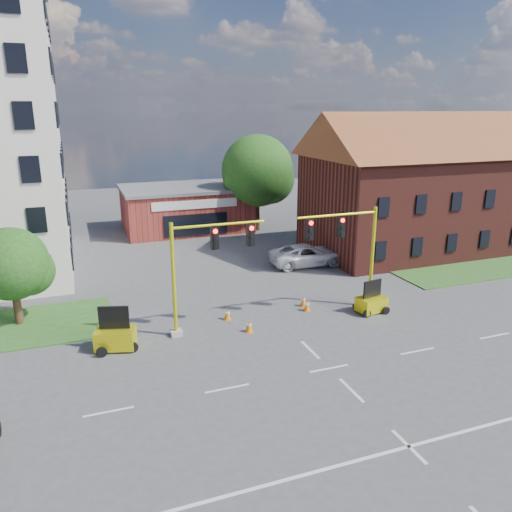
% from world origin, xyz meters
% --- Properties ---
extents(ground, '(120.00, 120.00, 0.00)m').
position_xyz_m(ground, '(0.00, 0.00, 0.00)').
color(ground, '#424245').
rests_on(ground, ground).
extents(grass_verge_ne, '(14.00, 4.00, 0.08)m').
position_xyz_m(grass_verge_ne, '(18.00, 9.00, 0.04)').
color(grass_verge_ne, '#21491B').
rests_on(grass_verge_ne, ground).
extents(lane_markings, '(60.00, 36.00, 0.01)m').
position_xyz_m(lane_markings, '(0.00, -3.00, 0.01)').
color(lane_markings, silver).
rests_on(lane_markings, ground).
extents(brick_shop, '(12.40, 8.40, 4.30)m').
position_xyz_m(brick_shop, '(0.00, 29.98, 2.16)').
color(brick_shop, maroon).
rests_on(brick_shop, ground).
extents(townhouse_row, '(21.00, 11.00, 11.50)m').
position_xyz_m(townhouse_row, '(18.00, 16.00, 5.93)').
color(townhouse_row, '#531F19').
rests_on(townhouse_row, ground).
extents(tree_large, '(7.30, 6.96, 9.37)m').
position_xyz_m(tree_large, '(6.85, 27.08, 5.64)').
color(tree_large, '#352213').
rests_on(tree_large, ground).
extents(tree_nw_front, '(4.21, 4.01, 5.58)m').
position_xyz_m(tree_nw_front, '(-13.80, 10.58, 3.41)').
color(tree_nw_front, '#352213').
rests_on(tree_nw_front, ground).
extents(signal_mast_west, '(5.30, 0.60, 6.20)m').
position_xyz_m(signal_mast_west, '(-4.36, 6.00, 3.92)').
color(signal_mast_west, gray).
rests_on(signal_mast_west, ground).
extents(signal_mast_east, '(5.30, 0.60, 6.20)m').
position_xyz_m(signal_mast_east, '(4.36, 6.00, 3.92)').
color(signal_mast_east, gray).
rests_on(signal_mast_east, ground).
extents(trailer_west, '(2.22, 1.78, 2.20)m').
position_xyz_m(trailer_west, '(-9.17, 5.55, 0.69)').
color(trailer_west, yellow).
rests_on(trailer_west, ground).
extents(trailer_east, '(1.85, 1.40, 1.91)m').
position_xyz_m(trailer_east, '(5.57, 5.12, 0.60)').
color(trailer_east, yellow).
rests_on(trailer_east, ground).
extents(cone_a, '(0.40, 0.40, 0.70)m').
position_xyz_m(cone_a, '(-2.19, 5.04, 0.34)').
color(cone_a, orange).
rests_on(cone_a, ground).
extents(cone_b, '(0.40, 0.40, 0.70)m').
position_xyz_m(cone_b, '(-2.82, 7.03, 0.34)').
color(cone_b, orange).
rests_on(cone_b, ground).
extents(cone_c, '(0.40, 0.40, 0.70)m').
position_xyz_m(cone_c, '(2.05, 6.61, 0.34)').
color(cone_c, orange).
rests_on(cone_c, ground).
extents(cone_d, '(0.40, 0.40, 0.70)m').
position_xyz_m(cone_d, '(2.18, 7.37, 0.34)').
color(cone_d, orange).
rests_on(cone_d, ground).
extents(pickup_white, '(5.98, 2.99, 1.63)m').
position_xyz_m(pickup_white, '(6.08, 14.85, 0.81)').
color(pickup_white, white).
rests_on(pickup_white, ground).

